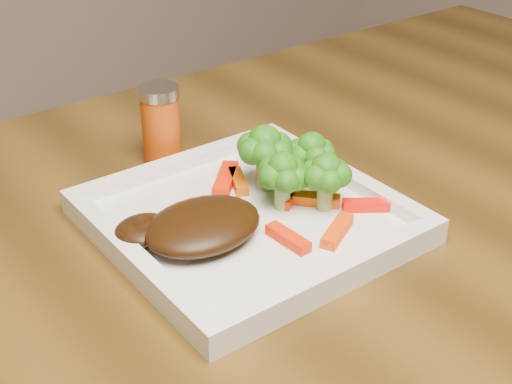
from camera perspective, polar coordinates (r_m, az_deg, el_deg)
plate at (r=0.70m, az=-0.66°, el=-2.44°), size 0.27×0.27×0.01m
steak at (r=0.66m, az=-4.29°, el=-2.68°), size 0.12×0.10×0.03m
broccoli_0 at (r=0.73m, az=0.71°, el=2.79°), size 0.08×0.08×0.07m
broccoli_1 at (r=0.74m, az=4.44°, el=2.80°), size 0.07×0.07×0.06m
broccoli_2 at (r=0.70m, az=5.59°, el=0.78°), size 0.06×0.06×0.06m
broccoli_3 at (r=0.70m, az=2.15°, el=0.96°), size 0.07×0.07×0.06m
carrot_0 at (r=0.67m, az=6.52°, el=-3.10°), size 0.05×0.04×0.01m
carrot_1 at (r=0.71m, az=8.85°, el=-1.04°), size 0.05×0.04×0.01m
carrot_2 at (r=0.66m, az=2.58°, el=-3.69°), size 0.02×0.05×0.01m
carrot_3 at (r=0.77m, az=3.52°, el=1.74°), size 0.05×0.01×0.01m
carrot_4 at (r=0.75m, az=-2.44°, el=1.07°), size 0.06×0.06×0.01m
carrot_5 at (r=0.72m, az=4.55°, el=-0.56°), size 0.05×0.05×0.01m
carrot_6 at (r=0.72m, az=2.67°, el=-0.19°), size 0.05×0.04×0.01m
spice_shaker at (r=0.81m, az=-7.60°, el=5.33°), size 0.05×0.05×0.09m
carrot_7 at (r=0.75m, az=-1.43°, el=0.89°), size 0.03×0.05×0.01m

